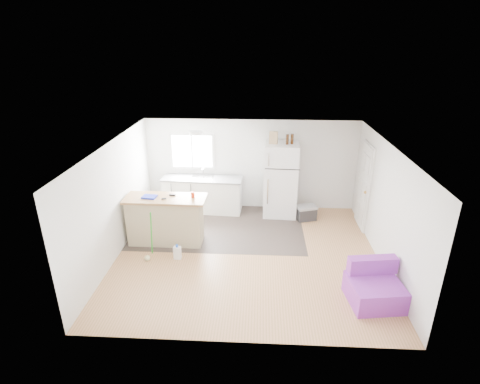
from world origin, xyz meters
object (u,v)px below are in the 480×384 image
at_px(cooler, 306,212).
at_px(red_cup, 193,195).
at_px(kitchen_cabinets, 203,194).
at_px(mop, 149,250).
at_px(bottle_right, 292,139).
at_px(purple_seat, 374,288).
at_px(bottle_left, 287,139).
at_px(refrigerator, 281,180).
at_px(cardboard_box, 273,138).
at_px(blue_tray, 149,197).
at_px(peninsula, 166,220).
at_px(cleaner_jug, 177,253).

bearing_deg(cooler, red_cup, -172.12).
height_order(kitchen_cabinets, mop, kitchen_cabinets).
xyz_separation_m(red_cup, bottle_right, (2.21, 1.53, 0.88)).
relative_size(purple_seat, bottle_left, 3.89).
bearing_deg(refrigerator, bottle_right, -5.05).
xyz_separation_m(kitchen_cabinets, mop, (-0.78, -2.47, -0.24)).
xyz_separation_m(mop, cardboard_box, (2.59, 2.36, 1.82)).
bearing_deg(refrigerator, mop, -136.69).
bearing_deg(bottle_left, mop, -141.61).
distance_m(red_cup, bottle_right, 2.83).
distance_m(mop, blue_tray, 1.16).
xyz_separation_m(peninsula, cooler, (3.27, 1.30, -0.36)).
bearing_deg(cardboard_box, cleaner_jug, -131.21).
distance_m(cleaner_jug, cardboard_box, 3.59).
height_order(kitchen_cabinets, blue_tray, kitchen_cabinets).
distance_m(refrigerator, cleaner_jug, 3.32).
bearing_deg(peninsula, cooler, 22.34).
bearing_deg(cleaner_jug, kitchen_cabinets, 87.98).
bearing_deg(cardboard_box, peninsula, -146.38).
height_order(blue_tray, bottle_left, bottle_left).
xyz_separation_m(mop, bottle_right, (3.04, 2.36, 1.79)).
height_order(refrigerator, blue_tray, refrigerator).
distance_m(mop, bottle_right, 4.24).
bearing_deg(blue_tray, refrigerator, 29.25).
bearing_deg(mop, kitchen_cabinets, 44.76).
relative_size(cleaner_jug, bottle_right, 1.32).
bearing_deg(bottle_right, peninsula, -150.86).
distance_m(refrigerator, cardboard_box, 1.12).
height_order(peninsula, cleaner_jug, peninsula).
distance_m(purple_seat, bottle_right, 4.06).
height_order(mop, bottle_left, bottle_left).
height_order(refrigerator, red_cup, refrigerator).
height_order(cooler, mop, mop).
height_order(purple_seat, blue_tray, blue_tray).
xyz_separation_m(cooler, cleaner_jug, (-2.89, -2.00, -0.05)).
bearing_deg(cleaner_jug, blue_tray, 138.24).
bearing_deg(cardboard_box, refrigerator, 7.20).
height_order(red_cup, blue_tray, red_cup).
bearing_deg(red_cup, cooler, 25.37).
xyz_separation_m(cardboard_box, bottle_right, (0.45, -0.00, -0.02)).
bearing_deg(peninsula, kitchen_cabinets, 71.88).
height_order(refrigerator, cooler, refrigerator).
xyz_separation_m(cooler, bottle_right, (-0.43, 0.28, 1.83)).
bearing_deg(red_cup, bottle_right, 34.75).
bearing_deg(kitchen_cabinets, cardboard_box, -0.25).
xyz_separation_m(refrigerator, blue_tray, (-2.93, -1.64, 0.16)).
height_order(cleaner_jug, blue_tray, blue_tray).
distance_m(refrigerator, red_cup, 2.54).
bearing_deg(refrigerator, kitchen_cabinets, -179.50).
xyz_separation_m(peninsula, bottle_left, (2.72, 1.54, 1.47)).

